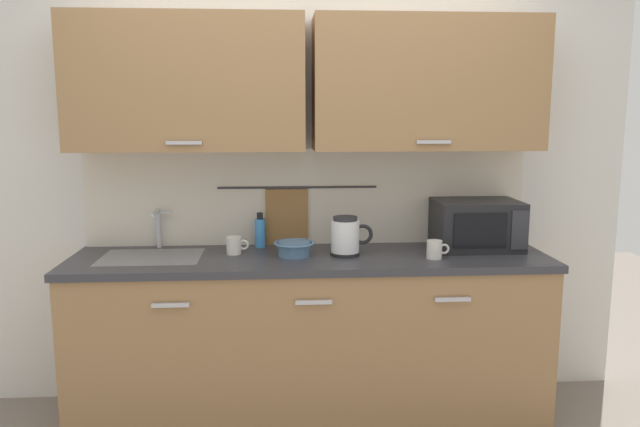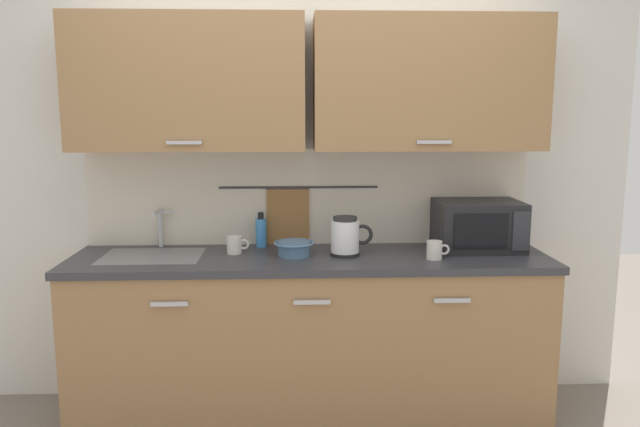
% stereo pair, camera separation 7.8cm
% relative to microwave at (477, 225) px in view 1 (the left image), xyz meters
% --- Properties ---
extents(counter_unit, '(2.53, 0.64, 0.90)m').
position_rel_microwave_xyz_m(counter_unit, '(-0.94, -0.11, -0.58)').
color(counter_unit, '#997047').
rests_on(counter_unit, ground).
extents(back_wall_assembly, '(3.70, 0.41, 2.50)m').
position_rel_microwave_xyz_m(back_wall_assembly, '(-0.93, 0.12, 0.49)').
color(back_wall_assembly, silver).
rests_on(back_wall_assembly, ground).
extents(sink_faucet, '(0.09, 0.17, 0.22)m').
position_rel_microwave_xyz_m(sink_faucet, '(-1.77, 0.12, 0.01)').
color(sink_faucet, '#B2B5BA').
rests_on(sink_faucet, counter_unit).
extents(microwave, '(0.46, 0.35, 0.27)m').
position_rel_microwave_xyz_m(microwave, '(0.00, 0.00, 0.00)').
color(microwave, black).
rests_on(microwave, counter_unit).
extents(electric_kettle, '(0.23, 0.16, 0.21)m').
position_rel_microwave_xyz_m(electric_kettle, '(-0.74, -0.12, -0.03)').
color(electric_kettle, black).
rests_on(electric_kettle, counter_unit).
extents(dish_soap_bottle, '(0.06, 0.06, 0.20)m').
position_rel_microwave_xyz_m(dish_soap_bottle, '(-1.20, 0.12, -0.05)').
color(dish_soap_bottle, '#3F8CD8').
rests_on(dish_soap_bottle, counter_unit).
extents(mug_near_sink, '(0.12, 0.08, 0.09)m').
position_rel_microwave_xyz_m(mug_near_sink, '(-1.33, -0.05, -0.09)').
color(mug_near_sink, silver).
rests_on(mug_near_sink, counter_unit).
extents(mixing_bowl, '(0.21, 0.21, 0.08)m').
position_rel_microwave_xyz_m(mixing_bowl, '(-1.02, -0.12, -0.09)').
color(mixing_bowl, '#4C7093').
rests_on(mixing_bowl, counter_unit).
extents(mug_by_kettle, '(0.12, 0.08, 0.09)m').
position_rel_microwave_xyz_m(mug_by_kettle, '(-0.29, -0.22, -0.09)').
color(mug_by_kettle, silver).
rests_on(mug_by_kettle, counter_unit).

